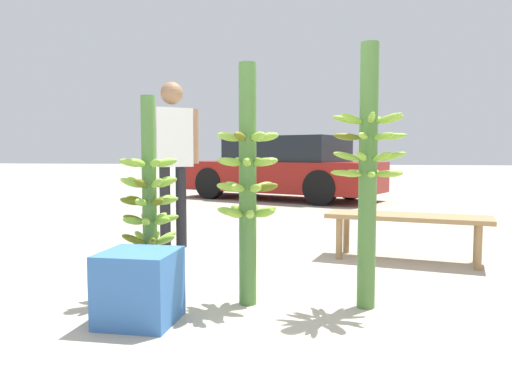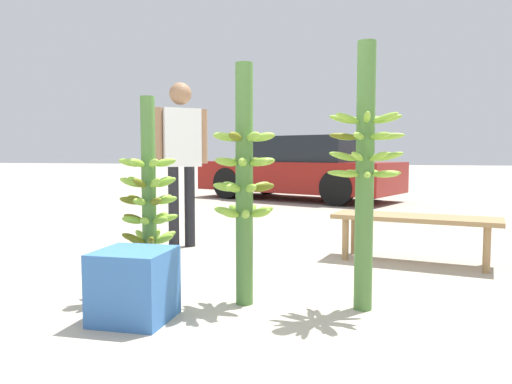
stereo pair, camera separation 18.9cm
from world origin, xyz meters
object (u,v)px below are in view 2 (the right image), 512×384
(banana_stalk_center, at_px, (244,181))
(parked_car, at_px, (300,169))
(banana_stalk_right, at_px, (365,169))
(market_bench, at_px, (415,222))
(produce_crate, at_px, (134,285))
(banana_stalk_left, at_px, (149,199))
(vendor_person, at_px, (181,148))

(banana_stalk_center, relative_size, parked_car, 0.34)
(banana_stalk_center, xyz_separation_m, parked_car, (-0.72, 7.38, -0.15))
(parked_car, bearing_deg, banana_stalk_right, -146.41)
(market_bench, height_order, produce_crate, market_bench)
(banana_stalk_right, height_order, produce_crate, banana_stalk_right)
(banana_stalk_left, distance_m, parked_car, 7.33)
(banana_stalk_left, xyz_separation_m, produce_crate, (0.14, -0.51, -0.46))
(banana_stalk_left, height_order, market_bench, banana_stalk_left)
(banana_stalk_center, relative_size, produce_crate, 3.71)
(vendor_person, bearing_deg, banana_stalk_right, -82.66)
(banana_stalk_right, bearing_deg, banana_stalk_center, -175.42)
(banana_stalk_left, relative_size, vendor_person, 0.80)
(vendor_person, distance_m, produce_crate, 2.42)
(market_bench, xyz_separation_m, parked_car, (-1.88, 5.86, 0.28))
(banana_stalk_right, bearing_deg, produce_crate, -158.21)
(vendor_person, bearing_deg, produce_crate, -115.86)
(banana_stalk_left, relative_size, market_bench, 0.91)
(market_bench, bearing_deg, banana_stalk_center, -115.45)
(banana_stalk_center, height_order, market_bench, banana_stalk_center)
(banana_stalk_right, height_order, parked_car, banana_stalk_right)
(vendor_person, xyz_separation_m, parked_car, (0.41, 5.64, -0.38))
(market_bench, bearing_deg, vendor_person, -173.59)
(vendor_person, relative_size, produce_crate, 4.08)
(banana_stalk_right, distance_m, market_bench, 1.61)
(market_bench, bearing_deg, parked_car, 119.66)
(banana_stalk_left, height_order, produce_crate, banana_stalk_left)
(vendor_person, bearing_deg, parked_car, 45.21)
(produce_crate, bearing_deg, vendor_person, 104.79)
(market_bench, bearing_deg, banana_stalk_left, -129.54)
(vendor_person, height_order, parked_car, vendor_person)
(banana_stalk_center, xyz_separation_m, market_bench, (1.16, 1.53, -0.43))
(banana_stalk_right, bearing_deg, parked_car, 101.31)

